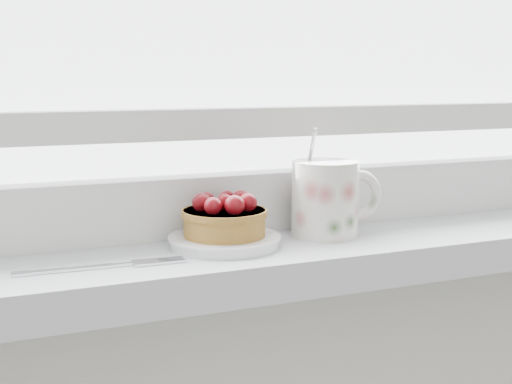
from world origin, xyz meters
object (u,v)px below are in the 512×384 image
raspberry_tart (225,217)px  fork (101,266)px  floral_mug (327,197)px  saucer (225,241)px

raspberry_tart → fork: size_ratio=0.56×
floral_mug → fork: bearing=-172.2°
saucer → fork: bearing=-166.5°
saucer → raspberry_tart: bearing=-67.4°
raspberry_tart → floral_mug: 0.13m
raspberry_tart → fork: raspberry_tart is taller
raspberry_tart → floral_mug: bearing=1.4°
saucer → floral_mug: (0.13, 0.00, 0.04)m
saucer → raspberry_tart: 0.03m
saucer → fork: 0.15m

